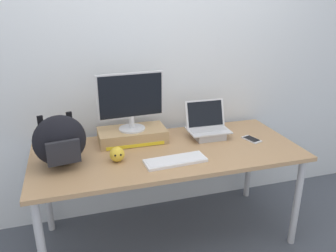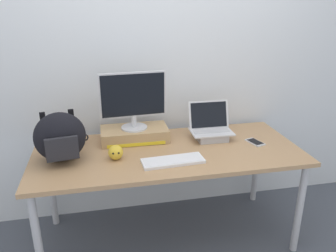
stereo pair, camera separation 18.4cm
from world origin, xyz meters
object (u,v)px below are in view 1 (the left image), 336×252
at_px(toner_box_yellow, 132,135).
at_px(plush_toy, 117,154).
at_px(open_laptop, 208,130).
at_px(desktop_monitor, 131,100).
at_px(external_keyboard, 175,161).
at_px(cell_phone, 252,139).
at_px(coffee_mug, 75,142).
at_px(messenger_backpack, 60,141).

height_order(toner_box_yellow, plush_toy, plush_toy).
bearing_deg(open_laptop, plush_toy, -162.52).
relative_size(toner_box_yellow, desktop_monitor, 1.03).
height_order(open_laptop, plush_toy, open_laptop).
xyz_separation_m(external_keyboard, cell_phone, (0.66, 0.18, -0.01)).
distance_m(open_laptop, plush_toy, 0.76).
xyz_separation_m(coffee_mug, plush_toy, (0.26, -0.31, 0.01)).
distance_m(toner_box_yellow, cell_phone, 0.90).
xyz_separation_m(desktop_monitor, messenger_backpack, (-0.50, -0.24, -0.15)).
bearing_deg(open_laptop, messenger_backpack, -170.81).
relative_size(messenger_backpack, plush_toy, 3.64).
xyz_separation_m(desktop_monitor, coffee_mug, (-0.42, 0.01, -0.27)).
bearing_deg(toner_box_yellow, cell_phone, -15.51).
xyz_separation_m(toner_box_yellow, coffee_mug, (-0.41, 0.01, -0.00)).
distance_m(open_laptop, coffee_mug, 0.99).
bearing_deg(open_laptop, cell_phone, -27.61).
height_order(desktop_monitor, open_laptop, desktop_monitor).
relative_size(coffee_mug, plush_toy, 1.24).
relative_size(desktop_monitor, cell_phone, 3.02).
relative_size(toner_box_yellow, cell_phone, 3.10).
xyz_separation_m(external_keyboard, coffee_mug, (-0.62, 0.43, 0.03)).
distance_m(messenger_backpack, coffee_mug, 0.29).
height_order(toner_box_yellow, cell_phone, toner_box_yellow).
bearing_deg(messenger_backpack, desktop_monitor, 16.58).
height_order(toner_box_yellow, open_laptop, open_laptop).
bearing_deg(open_laptop, desktop_monitor, 172.62).
bearing_deg(coffee_mug, cell_phone, -10.84).
xyz_separation_m(open_laptop, cell_phone, (0.29, -0.16, -0.05)).
bearing_deg(open_laptop, toner_box_yellow, 172.51).
height_order(coffee_mug, plush_toy, plush_toy).
bearing_deg(desktop_monitor, plush_toy, -121.79).
height_order(desktop_monitor, external_keyboard, desktop_monitor).
relative_size(open_laptop, cell_phone, 1.96).
xyz_separation_m(toner_box_yellow, desktop_monitor, (0.00, -0.00, 0.27)).
bearing_deg(messenger_backpack, coffee_mug, 61.42).
height_order(toner_box_yellow, desktop_monitor, desktop_monitor).
height_order(toner_box_yellow, external_keyboard, toner_box_yellow).
distance_m(coffee_mug, cell_phone, 1.30).
bearing_deg(open_laptop, external_keyboard, -136.47).
relative_size(external_keyboard, coffee_mug, 3.38).
bearing_deg(coffee_mug, toner_box_yellow, -0.71).
distance_m(open_laptop, cell_phone, 0.34).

